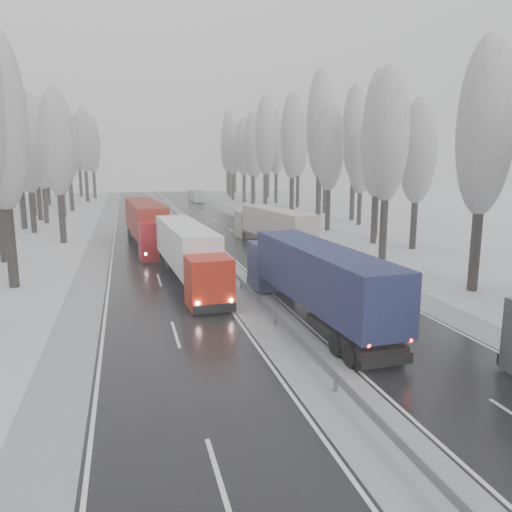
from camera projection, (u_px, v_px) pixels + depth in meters
name	position (u px, v px, depth m)	size (l,w,h in m)	color
ground	(389.00, 451.00, 15.12)	(260.00, 260.00, 0.00)	silver
carriageway_right	(273.00, 258.00, 44.92)	(7.50, 200.00, 0.03)	black
carriageway_left	(154.00, 264.00, 42.30)	(7.50, 200.00, 0.03)	black
median_slush	(215.00, 261.00, 43.61)	(3.00, 200.00, 0.04)	#979A9E
shoulder_right	(324.00, 255.00, 46.15)	(2.40, 200.00, 0.04)	#979A9E
shoulder_left	(93.00, 267.00, 41.07)	(2.40, 200.00, 0.04)	#979A9E
median_guardrail	(215.00, 254.00, 43.49)	(0.12, 200.00, 0.76)	slate
tree_16	(485.00, 128.00, 31.72)	(3.60, 3.60, 16.53)	black
tree_18	(388.00, 136.00, 42.38)	(3.60, 3.60, 16.58)	black
tree_19	(418.00, 152.00, 47.79)	(3.60, 3.60, 14.57)	black
tree_20	(377.00, 145.00, 51.05)	(3.60, 3.60, 15.71)	black
tree_21	(379.00, 129.00, 55.05)	(3.60, 3.60, 18.62)	black
tree_22	(329.00, 147.00, 60.73)	(3.60, 3.60, 15.86)	black
tree_23	(361.00, 159.00, 66.37)	(3.60, 3.60, 13.55)	black
tree_24	(320.00, 125.00, 65.54)	(3.60, 3.60, 20.49)	black
tree_25	(355.00, 133.00, 71.18)	(3.60, 3.60, 19.44)	black
tree_26	(292.00, 137.00, 75.40)	(3.60, 3.60, 18.78)	black
tree_27	(326.00, 143.00, 81.12)	(3.60, 3.60, 17.62)	black
tree_28	(265.00, 136.00, 85.14)	(3.60, 3.60, 19.62)	black
tree_29	(298.00, 143.00, 90.95)	(3.60, 3.60, 18.11)	black
tree_30	(253.00, 145.00, 94.67)	(3.60, 3.60, 17.86)	black
tree_31	(276.00, 143.00, 99.85)	(3.60, 3.60, 18.58)	black
tree_32	(244.00, 148.00, 101.88)	(3.60, 3.60, 17.33)	black
tree_33	(254.00, 157.00, 106.82)	(3.60, 3.60, 14.33)	black
tree_34	(232.00, 147.00, 108.37)	(3.60, 3.60, 17.63)	black
tree_35	(268.00, 146.00, 114.39)	(3.60, 3.60, 18.25)	black
tree_36	(229.00, 141.00, 117.73)	(3.60, 3.60, 20.23)	black
tree_37	(253.00, 152.00, 123.73)	(3.60, 3.60, 16.37)	black
tree_38	(227.00, 149.00, 128.46)	(3.60, 3.60, 17.97)	black
tree_39	(235.00, 153.00, 133.18)	(3.60, 3.60, 16.19)	black
tree_62	(57.00, 143.00, 51.22)	(3.60, 3.60, 16.04)	black
tree_64	(27.00, 149.00, 58.76)	(3.60, 3.60, 15.42)	black
tree_65	(16.00, 128.00, 61.63)	(3.60, 3.60, 19.48)	black
tree_66	(41.00, 151.00, 67.96)	(3.60, 3.60, 15.23)	black
tree_67	(35.00, 143.00, 71.19)	(3.60, 3.60, 17.09)	black
tree_68	(59.00, 146.00, 74.61)	(3.60, 3.60, 16.65)	black
tree_69	(28.00, 135.00, 76.88)	(3.60, 3.60, 19.35)	black
tree_70	(68.00, 146.00, 84.19)	(3.60, 3.60, 17.09)	black
tree_71	(41.00, 137.00, 86.50)	(3.60, 3.60, 19.61)	black
tree_72	(59.00, 154.00, 92.66)	(3.60, 3.60, 15.11)	black
tree_73	(45.00, 147.00, 95.48)	(3.60, 3.60, 17.22)	black
tree_74	(84.00, 140.00, 103.32)	(3.60, 3.60, 19.68)	black
tree_75	(40.00, 144.00, 104.98)	(3.60, 3.60, 18.60)	black
tree_76	(92.00, 145.00, 112.63)	(3.60, 3.60, 18.55)	black
tree_77	(68.00, 157.00, 115.54)	(3.60, 3.60, 14.32)	black
tree_78	(78.00, 143.00, 117.90)	(3.60, 3.60, 19.55)	black
tree_79	(68.00, 150.00, 121.31)	(3.60, 3.60, 17.07)	black
truck_blue_box	(312.00, 276.00, 27.25)	(3.49, 16.57, 4.22)	#1D1E4A
truck_cream_box	(273.00, 225.00, 49.81)	(4.50, 15.57, 3.96)	#A5A392
box_truck_distant	(196.00, 196.00, 104.18)	(2.42, 7.02, 2.59)	silver
truck_red_white	(188.00, 250.00, 35.21)	(3.44, 16.15, 4.11)	#B01A09
truck_red_red	(146.00, 222.00, 49.38)	(3.98, 17.79, 4.53)	#AF0A12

